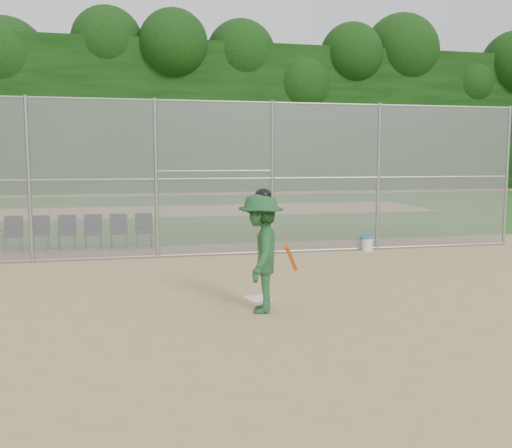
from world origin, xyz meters
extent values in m
plane|color=tan|center=(0.00, 0.00, 0.00)|extent=(100.00, 100.00, 0.00)
plane|color=#225D1C|center=(0.00, 18.00, 0.01)|extent=(100.00, 100.00, 0.00)
plane|color=tan|center=(0.00, 18.00, 0.01)|extent=(24.00, 24.00, 0.00)
cube|color=gray|center=(0.00, 5.00, 2.00)|extent=(16.00, 0.02, 4.00)
cylinder|color=#9EA3A8|center=(8.00, 5.00, 2.00)|extent=(0.09, 0.09, 4.00)
cylinder|color=#9EA3A8|center=(0.00, 5.00, 3.95)|extent=(16.00, 0.05, 0.05)
cube|color=black|center=(0.00, 35.00, 5.50)|extent=(80.00, 5.00, 11.00)
cube|color=white|center=(-0.47, 0.32, 0.01)|extent=(0.50, 0.50, 0.02)
imported|color=#21532A|center=(-0.61, -0.53, 0.98)|extent=(1.07, 1.42, 1.96)
ellipsoid|color=black|center=(-0.61, -0.53, 1.93)|extent=(0.27, 0.30, 0.23)
cylinder|color=#D65D14|center=(-0.21, -0.93, 0.95)|extent=(0.42, 0.67, 0.55)
cylinder|color=white|center=(3.65, 4.85, 0.17)|extent=(0.29, 0.29, 0.34)
cylinder|color=#2969B2|center=(3.65, 4.85, 0.36)|extent=(0.30, 0.30, 0.04)
cylinder|color=#D84C14|center=(0.63, 5.10, 0.42)|extent=(0.06, 0.25, 0.84)
cylinder|color=black|center=(0.93, 5.10, 0.42)|extent=(0.06, 0.28, 0.84)
camera|label=1|loc=(-2.72, -9.49, 2.52)|focal=40.00mm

